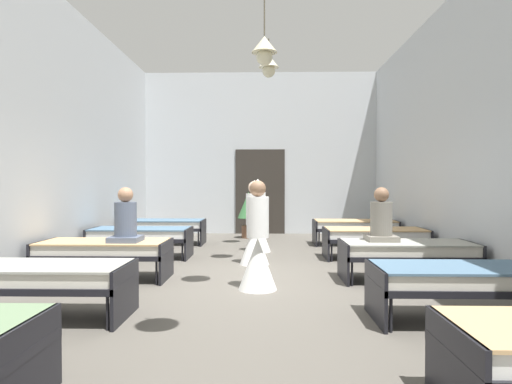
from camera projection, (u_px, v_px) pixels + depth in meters
The scene contains 16 objects.
ground_plane at pixel (254, 283), 6.49m from camera, with size 7.17×12.76×0.10m, color #59544C.
room_shell at pixel (257, 134), 7.84m from camera, with size 6.97×12.36×4.60m.
bed_left_row_1 at pixel (38, 277), 4.64m from camera, with size 1.90×0.84×0.57m.
bed_right_row_1 at pixel (466, 279), 4.53m from camera, with size 1.90×0.84×0.57m.
bed_left_row_2 at pixel (104, 250), 6.54m from camera, with size 1.90×0.84×0.57m.
bed_right_row_2 at pixel (407, 251), 6.43m from camera, with size 1.90×0.84×0.57m.
bed_left_row_3 at pixel (141, 235), 8.43m from camera, with size 1.90×0.84×0.57m.
bed_right_row_3 at pixel (375, 236), 8.33m from camera, with size 1.90×0.84×0.57m.
bed_left_row_4 at pixel (164, 226), 10.33m from camera, with size 1.90×0.84×0.57m.
bed_right_row_4 at pixel (355, 226), 10.23m from camera, with size 1.90×0.84×0.57m.
nurse_near_aisle at pixel (258, 226), 9.19m from camera, with size 0.52×0.52×1.49m.
nurse_mid_aisle at pixel (255, 234), 7.74m from camera, with size 0.52×0.52×1.49m.
nurse_far_aisle at pixel (258, 250), 5.90m from camera, with size 0.52×0.52×1.49m.
patient_seated_primary at pixel (381, 221), 6.53m from camera, with size 0.44×0.44×0.80m.
patient_seated_secondary at pixel (126, 222), 6.43m from camera, with size 0.44×0.44×0.80m.
potted_plant at pixel (248, 209), 11.52m from camera, with size 0.56×0.56×1.21m.
Camera 1 is at (0.17, -6.46, 1.43)m, focal length 30.84 mm.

